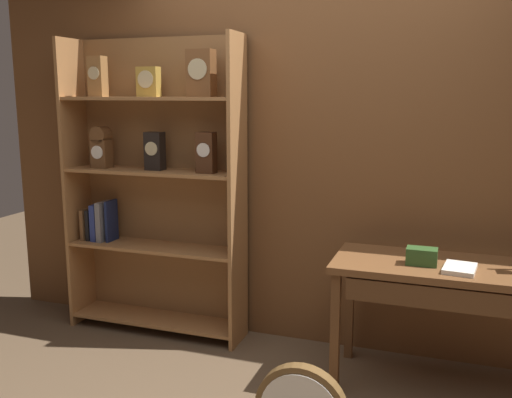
{
  "coord_description": "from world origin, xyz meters",
  "views": [
    {
      "loc": [
        0.83,
        -2.33,
        1.67
      ],
      "look_at": [
        -0.22,
        0.64,
        1.08
      ],
      "focal_mm": 39.58,
      "sensor_mm": 36.0,
      "label": 1
    }
  ],
  "objects": [
    {
      "name": "open_repair_manual",
      "position": [
        0.9,
        0.74,
        0.76
      ],
      "size": [
        0.18,
        0.24,
        0.02
      ],
      "primitive_type": "cube",
      "rotation": [
        0.0,
        0.0,
        -0.12
      ],
      "color": "silver",
      "rests_on": "workbench"
    },
    {
      "name": "toolbox_small",
      "position": [
        0.7,
        0.79,
        0.79
      ],
      "size": [
        0.17,
        0.1,
        0.09
      ],
      "primitive_type": "cube",
      "color": "#2D5123",
      "rests_on": "workbench"
    },
    {
      "name": "back_wood_panel",
      "position": [
        0.0,
        1.26,
        1.3
      ],
      "size": [
        4.8,
        0.05,
        2.6
      ],
      "primitive_type": "cube",
      "color": "brown",
      "rests_on": "ground"
    },
    {
      "name": "workbench",
      "position": [
        0.94,
        0.82,
        0.66
      ],
      "size": [
        1.46,
        0.56,
        0.75
      ],
      "color": "brown",
      "rests_on": "ground"
    },
    {
      "name": "bookshelf",
      "position": [
        -1.13,
        1.08,
        1.06
      ],
      "size": [
        1.28,
        0.31,
        2.05
      ],
      "color": "#9E6B3D",
      "rests_on": "ground"
    }
  ]
}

